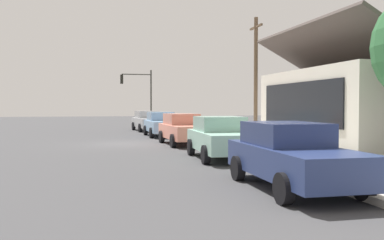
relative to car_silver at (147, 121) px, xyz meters
name	(u,v)px	position (x,y,z in m)	size (l,w,h in m)	color
ground_plane	(127,144)	(11.24, -2.68, -0.82)	(120.00, 120.00, 0.00)	#424244
sidewalk_curb	(228,140)	(11.24, 2.92, -0.74)	(60.00, 4.20, 0.16)	beige
car_silver	(147,121)	(0.00, 0.00, 0.00)	(4.92, 2.19, 1.59)	silver
car_skyblue	(161,124)	(6.19, 0.02, 0.00)	(4.65, 1.96, 1.59)	#8CB7E0
car_coral	(183,129)	(12.39, 0.08, 0.00)	(4.56, 2.02, 1.59)	#EA8C75
car_seafoam	(221,137)	(18.43, 0.21, 0.00)	(4.49, 2.29, 1.59)	#9ED1BC
car_navy	(291,155)	(24.43, 0.04, 0.00)	(4.72, 2.14, 1.59)	navy
storefront_building	(367,105)	(14.69, 9.30, 1.24)	(10.06, 7.99, 5.99)	silver
traffic_light_main	(139,89)	(-4.12, -0.14, 2.67)	(0.37, 2.79, 5.20)	#383833
utility_pole_wooden	(256,75)	(9.01, 5.52, 3.11)	(1.80, 0.24, 7.50)	brown
fire_hydrant_red	(243,142)	(17.31, 1.52, -0.32)	(0.22, 0.22, 0.71)	red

